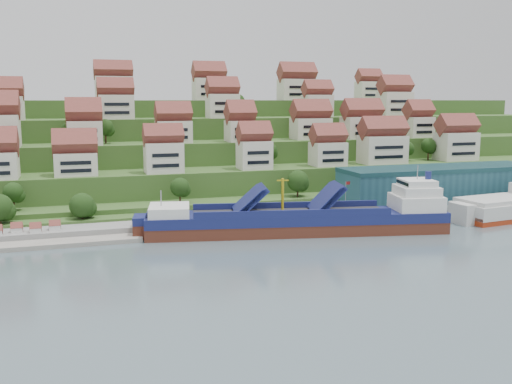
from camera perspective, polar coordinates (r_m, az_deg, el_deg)
name	(u,v)px	position (r m, az deg, el deg)	size (l,w,h in m)	color
ground	(295,233)	(135.67, 3.96, -4.13)	(300.00, 300.00, 0.00)	slate
quay	(343,212)	(156.87, 8.73, -1.98)	(180.00, 14.00, 2.20)	gray
pebble_beach	(37,238)	(138.25, -21.06, -4.27)	(45.00, 20.00, 1.00)	gray
hillside	(201,151)	(232.26, -5.54, 4.09)	(260.00, 128.00, 31.00)	#2D4C1E
hillside_village	(245,123)	(189.86, -1.07, 6.94)	(157.40, 63.80, 28.37)	silver
hillside_trees	(210,152)	(170.34, -4.63, 3.99)	(141.97, 62.62, 30.39)	#214115
warehouse	(440,183)	(174.02, 17.95, 0.82)	(60.00, 15.00, 10.00)	#214E5C
flagpole	(346,194)	(150.61, 8.98, -0.21)	(1.28, 0.16, 8.00)	gray
beach_huts	(27,232)	(136.83, -21.97, -3.77)	(14.40, 3.70, 2.20)	white
cargo_ship	(306,220)	(135.45, 5.00, -2.85)	(71.53, 24.39, 15.60)	#56271A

